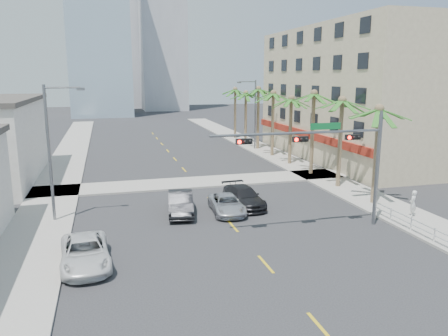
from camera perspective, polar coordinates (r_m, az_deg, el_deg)
name	(u,v)px	position (r m, az deg, el deg)	size (l,w,h in m)	color
ground	(299,302)	(19.86, 9.72, -16.90)	(260.00, 260.00, 0.00)	#262628
sidewalk_right	(326,179)	(41.79, 13.20, -1.44)	(4.00, 120.00, 0.15)	gray
sidewalk_left	(52,198)	(37.17, -21.54, -3.63)	(4.00, 120.00, 0.15)	gray
sidewalk_cross	(196,182)	(39.58, -3.72, -1.88)	(80.00, 4.00, 0.15)	gray
building_right	(365,93)	(54.46, 17.93, 9.25)	(15.25, 28.00, 15.00)	tan
tower_far_left	(97,12)	(111.63, -16.20, 18.95)	(14.00, 14.00, 48.00)	#99B2C6
tower_far_center	(116,37)	(141.22, -13.87, 16.28)	(16.00, 16.00, 42.00)	#ADADB2
traffic_signal_mast	(333,150)	(27.52, 14.10, 2.26)	(11.12, 0.54, 7.20)	slate
palm_tree_0	(379,110)	(33.77, 19.62, 7.12)	(4.80, 4.80, 7.80)	brown
palm_tree_1	(342,101)	(38.13, 15.19, 8.39)	(4.80, 4.80, 8.16)	brown
palm_tree_2	(314,95)	(42.68, 11.67, 9.37)	(4.80, 4.80, 8.52)	brown
palm_tree_3	(291,99)	(47.41, 8.79, 8.86)	(4.80, 4.80, 7.80)	brown
palm_tree_4	(273,94)	(52.18, 6.46, 9.58)	(4.80, 4.80, 8.16)	brown
palm_tree_5	(258,90)	(57.04, 4.52, 10.16)	(4.80, 4.80, 8.52)	brown
palm_tree_6	(246,94)	(61.98, 2.87, 9.68)	(4.80, 4.80, 7.80)	brown
palm_tree_7	(235,90)	(66.93, 1.47, 10.16)	(4.80, 4.80, 8.16)	brown
streetlight_left	(52,147)	(30.21, -21.54, 2.61)	(2.55, 0.25, 9.00)	slate
streetlight_right	(254,111)	(56.98, 3.90, 7.43)	(2.55, 0.25, 9.00)	slate
guardrail	(411,222)	(29.47, 23.28, -6.54)	(0.08, 8.08, 1.00)	silver
car_parked_far	(85,253)	(23.67, -17.69, -10.49)	(2.38, 5.16, 1.43)	silver
car_lane_left	(181,203)	(30.77, -5.70, -4.60)	(1.67, 4.80, 1.58)	black
car_lane_center	(227,204)	(30.94, 0.38, -4.73)	(2.14, 4.63, 1.29)	silver
car_lane_right	(244,197)	(32.44, 2.57, -3.78)	(2.06, 5.07, 1.47)	black
pedestrian	(413,203)	(32.32, 23.43, -4.26)	(0.66, 0.43, 1.80)	silver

